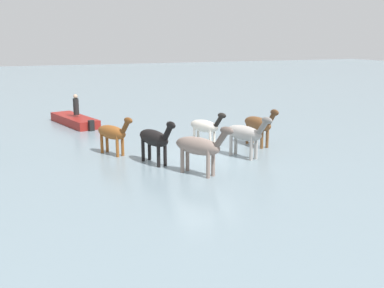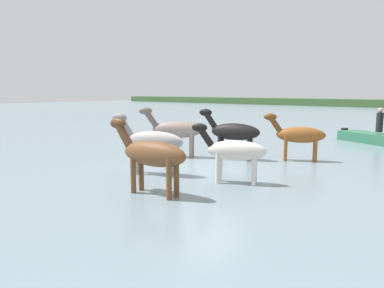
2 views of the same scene
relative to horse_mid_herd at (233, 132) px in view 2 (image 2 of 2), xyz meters
name	(u,v)px [view 2 (image 2 of 2)]	position (x,y,z in m)	size (l,w,h in m)	color
ground_plane	(202,169)	(0.22, -2.22, -1.04)	(140.05, 140.05, 0.00)	gray
horse_mid_herd	(233,132)	(0.00, 0.00, 0.00)	(2.44, 1.05, 1.89)	black
horse_rear_stallion	(152,141)	(-0.49, -3.80, -0.01)	(2.39, 1.18, 1.88)	#9E9993
horse_dark_mare	(234,151)	(2.06, -3.10, -0.12)	(2.10, 1.18, 1.68)	silver
horse_dun_straggler	(151,154)	(1.10, -5.38, -0.01)	(2.43, 0.77, 1.88)	brown
horse_gray_outer	(175,130)	(-2.02, -1.07, 0.03)	(2.34, 1.63, 1.95)	gray
horse_lead	(298,135)	(2.08, 1.23, -0.08)	(2.17, 1.32, 1.76)	brown
boat_launch_far	(382,141)	(3.48, 7.92, -0.87)	(4.63, 3.13, 0.74)	#2D6B4C
person_boatman_standing	(380,121)	(3.31, 7.93, 0.09)	(0.32, 0.32, 1.19)	black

